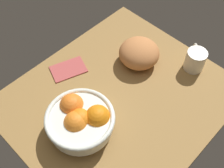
% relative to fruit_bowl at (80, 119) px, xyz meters
% --- Properties ---
extents(ground_plane, '(0.77, 0.67, 0.03)m').
position_rel_fruit_bowl_xyz_m(ground_plane, '(-0.18, 0.00, -0.07)').
color(ground_plane, olive).
extents(fruit_bowl, '(0.23, 0.23, 0.11)m').
position_rel_fruit_bowl_xyz_m(fruit_bowl, '(0.00, 0.00, 0.00)').
color(fruit_bowl, white).
rests_on(fruit_bowl, ground).
extents(bread_loaf, '(0.21, 0.21, 0.10)m').
position_rel_fruit_bowl_xyz_m(bread_loaf, '(-0.36, -0.06, -0.01)').
color(bread_loaf, '#C57A44').
rests_on(bread_loaf, ground).
extents(napkin_folded, '(0.15, 0.13, 0.01)m').
position_rel_fruit_bowl_xyz_m(napkin_folded, '(-0.13, -0.23, -0.05)').
color(napkin_folded, '#B84D4B').
rests_on(napkin_folded, ground).
extents(mug, '(0.11, 0.09, 0.09)m').
position_rel_fruit_bowl_xyz_m(mug, '(-0.49, 0.11, -0.02)').
color(mug, silver).
rests_on(mug, ground).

